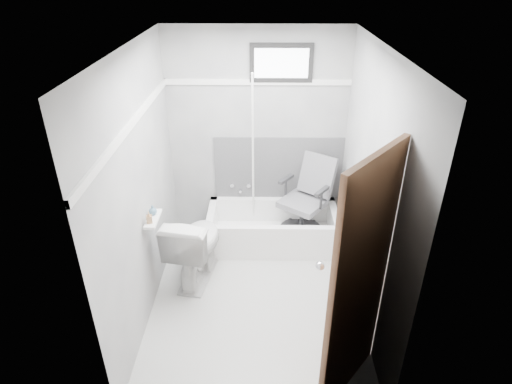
{
  "coord_description": "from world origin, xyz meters",
  "views": [
    {
      "loc": [
        0.05,
        -3.25,
        2.98
      ],
      "look_at": [
        0.0,
        0.35,
        1.0
      ],
      "focal_mm": 30.0,
      "sensor_mm": 36.0,
      "label": 1
    }
  ],
  "objects_px": {
    "toilet": "(195,246)",
    "door": "(409,318)",
    "soap_bottle_a": "(149,217)",
    "soap_bottle_b": "(153,210)",
    "office_chair": "(303,198)",
    "bathtub": "(273,227)"
  },
  "relations": [
    {
      "from": "toilet",
      "to": "soap_bottle_b",
      "type": "relative_size",
      "value": 8.62
    },
    {
      "from": "door",
      "to": "soap_bottle_a",
      "type": "bearing_deg",
      "value": 147.74
    },
    {
      "from": "door",
      "to": "soap_bottle_b",
      "type": "relative_size",
      "value": 21.27
    },
    {
      "from": "soap_bottle_a",
      "to": "soap_bottle_b",
      "type": "bearing_deg",
      "value": 90.0
    },
    {
      "from": "bathtub",
      "to": "soap_bottle_a",
      "type": "height_order",
      "value": "soap_bottle_a"
    },
    {
      "from": "soap_bottle_b",
      "to": "soap_bottle_a",
      "type": "bearing_deg",
      "value": -90.0
    },
    {
      "from": "office_chair",
      "to": "soap_bottle_b",
      "type": "relative_size",
      "value": 9.86
    },
    {
      "from": "toilet",
      "to": "soap_bottle_a",
      "type": "bearing_deg",
      "value": 59.39
    },
    {
      "from": "office_chair",
      "to": "toilet",
      "type": "distance_m",
      "value": 1.34
    },
    {
      "from": "soap_bottle_a",
      "to": "soap_bottle_b",
      "type": "height_order",
      "value": "soap_bottle_a"
    },
    {
      "from": "toilet",
      "to": "door",
      "type": "height_order",
      "value": "door"
    },
    {
      "from": "toilet",
      "to": "soap_bottle_b",
      "type": "height_order",
      "value": "soap_bottle_b"
    },
    {
      "from": "bathtub",
      "to": "door",
      "type": "relative_size",
      "value": 0.75
    },
    {
      "from": "bathtub",
      "to": "door",
      "type": "bearing_deg",
      "value": -70.25
    },
    {
      "from": "bathtub",
      "to": "toilet",
      "type": "distance_m",
      "value": 1.04
    },
    {
      "from": "bathtub",
      "to": "soap_bottle_b",
      "type": "relative_size",
      "value": 15.95
    },
    {
      "from": "toilet",
      "to": "soap_bottle_b",
      "type": "bearing_deg",
      "value": 45.85
    },
    {
      "from": "office_chair",
      "to": "door",
      "type": "xyz_separation_m",
      "value": [
        0.46,
        -2.26,
        0.42
      ]
    },
    {
      "from": "soap_bottle_a",
      "to": "office_chair",
      "type": "bearing_deg",
      "value": 35.61
    },
    {
      "from": "office_chair",
      "to": "toilet",
      "type": "bearing_deg",
      "value": -112.61
    },
    {
      "from": "bathtub",
      "to": "soap_bottle_b",
      "type": "bearing_deg",
      "value": -142.7
    },
    {
      "from": "soap_bottle_a",
      "to": "soap_bottle_b",
      "type": "distance_m",
      "value": 0.14
    }
  ]
}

